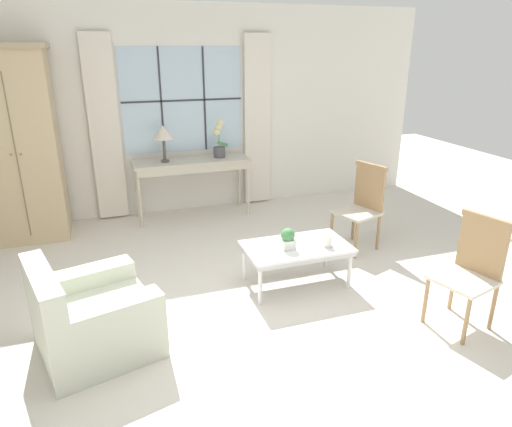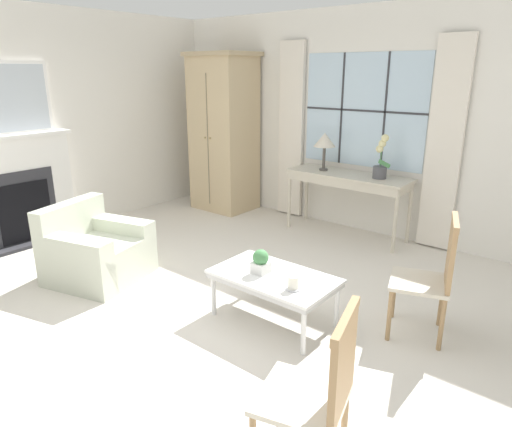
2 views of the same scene
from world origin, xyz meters
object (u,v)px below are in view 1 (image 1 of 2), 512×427
at_px(accent_chair_wooden, 472,266).
at_px(pillar_candle, 327,241).
at_px(console_table, 191,166).
at_px(armchair_upholstered, 92,320).
at_px(coffee_table, 296,249).
at_px(armoire, 20,145).
at_px(side_chair_wooden, 363,202).
at_px(potted_plant_small, 288,239).
at_px(potted_orchid, 219,143).
at_px(table_lamp, 163,133).

distance_m(accent_chair_wooden, pillar_candle, 1.28).
bearing_deg(console_table, armchair_upholstered, -116.04).
distance_m(armchair_upholstered, coffee_table, 1.97).
relative_size(armoire, armchair_upholstered, 2.23).
bearing_deg(side_chair_wooden, armoire, 156.43).
bearing_deg(accent_chair_wooden, console_table, 116.36).
bearing_deg(accent_chair_wooden, side_chair_wooden, 90.47).
xyz_separation_m(accent_chair_wooden, potted_plant_small, (-1.22, 1.05, -0.01)).
bearing_deg(potted_plant_small, potted_orchid, 91.30).
distance_m(table_lamp, pillar_candle, 2.77).
bearing_deg(console_table, table_lamp, -177.77).
relative_size(table_lamp, armchair_upholstered, 0.47).
bearing_deg(pillar_candle, armchair_upholstered, -171.18).
distance_m(table_lamp, potted_plant_small, 2.55).
bearing_deg(coffee_table, armoire, 139.62).
bearing_deg(potted_plant_small, table_lamp, 109.25).
height_order(potted_plant_small, pillar_candle, potted_plant_small).
bearing_deg(potted_plant_small, armoire, 137.91).
distance_m(armoire, accent_chair_wooden, 5.02).
height_order(potted_orchid, side_chair_wooden, potted_orchid).
distance_m(side_chair_wooden, pillar_candle, 1.10).
relative_size(armchair_upholstered, pillar_candle, 8.28).
bearing_deg(coffee_table, armchair_upholstered, -166.55).
distance_m(potted_orchid, side_chair_wooden, 2.17).
relative_size(console_table, coffee_table, 1.52).
relative_size(armoire, pillar_candle, 18.43).
bearing_deg(accent_chair_wooden, armoire, 138.36).
height_order(accent_chair_wooden, pillar_candle, accent_chair_wooden).
distance_m(coffee_table, potted_plant_small, 0.19).
relative_size(armoire, coffee_table, 2.23).
bearing_deg(accent_chair_wooden, armchair_upholstered, 168.24).
xyz_separation_m(armoire, table_lamp, (1.69, 0.06, 0.04)).
bearing_deg(side_chair_wooden, console_table, 134.51).
xyz_separation_m(armchair_upholstered, pillar_candle, (2.19, 0.34, 0.21)).
bearing_deg(console_table, accent_chair_wooden, -63.64).
xyz_separation_m(console_table, armchair_upholstered, (-1.35, -2.75, -0.45)).
bearing_deg(accent_chair_wooden, potted_plant_small, 139.32).
relative_size(potted_orchid, accent_chair_wooden, 0.55).
bearing_deg(pillar_candle, accent_chair_wooden, -49.19).
height_order(console_table, armchair_upholstered, console_table).
bearing_deg(pillar_candle, coffee_table, 156.52).
height_order(console_table, coffee_table, console_table).
bearing_deg(potted_plant_small, console_table, 101.08).
xyz_separation_m(potted_orchid, pillar_candle, (0.44, -2.44, -0.52)).
bearing_deg(pillar_candle, armoire, 140.95).
xyz_separation_m(potted_orchid, accent_chair_wooden, (1.27, -3.40, -0.46)).
distance_m(potted_orchid, potted_plant_small, 2.40).
bearing_deg(table_lamp, armoire, -178.00).
height_order(coffee_table, potted_plant_small, potted_plant_small).
relative_size(armoire, console_table, 1.47).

